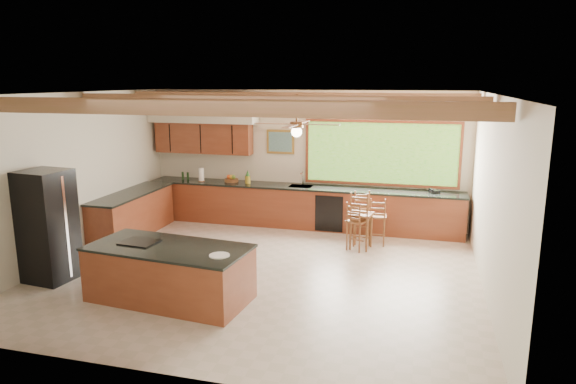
# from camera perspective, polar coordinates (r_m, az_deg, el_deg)

# --- Properties ---
(ground) EXTENTS (7.20, 7.20, 0.00)m
(ground) POSITION_cam_1_polar(r_m,az_deg,el_deg) (8.89, -3.05, -8.86)
(ground) COLOR #BBAC9B
(ground) RESTS_ON ground
(room_shell) EXTENTS (7.27, 6.54, 3.02)m
(room_shell) POSITION_cam_1_polar(r_m,az_deg,el_deg) (9.01, -2.96, 5.97)
(room_shell) COLOR beige
(room_shell) RESTS_ON ground
(counter_run) EXTENTS (7.12, 3.10, 1.24)m
(counter_run) POSITION_cam_1_polar(r_m,az_deg,el_deg) (11.28, -3.10, -1.78)
(counter_run) COLOR brown
(counter_run) RESTS_ON ground
(island) EXTENTS (2.47, 1.34, 0.85)m
(island) POSITION_cam_1_polar(r_m,az_deg,el_deg) (7.89, -13.01, -8.74)
(island) COLOR brown
(island) RESTS_ON ground
(refrigerator) EXTENTS (0.78, 0.76, 1.82)m
(refrigerator) POSITION_cam_1_polar(r_m,az_deg,el_deg) (9.15, -25.14, -3.43)
(refrigerator) COLOR black
(refrigerator) RESTS_ON ground
(bar_stool_a) EXTENTS (0.44, 0.44, 0.96)m
(bar_stool_a) POSITION_cam_1_polar(r_m,az_deg,el_deg) (9.85, 7.64, -3.34)
(bar_stool_a) COLOR brown
(bar_stool_a) RESTS_ON ground
(bar_stool_b) EXTENTS (0.47, 0.47, 1.14)m
(bar_stool_b) POSITION_cam_1_polar(r_m,az_deg,el_deg) (9.91, 8.12, -2.61)
(bar_stool_b) COLOR brown
(bar_stool_b) RESTS_ON ground
(bar_stool_c) EXTENTS (0.47, 0.47, 1.02)m
(bar_stool_c) POSITION_cam_1_polar(r_m,az_deg,el_deg) (10.66, 7.98, -1.92)
(bar_stool_c) COLOR brown
(bar_stool_c) RESTS_ON ground
(bar_stool_d) EXTENTS (0.37, 0.37, 0.97)m
(bar_stool_d) POSITION_cam_1_polar(r_m,az_deg,el_deg) (10.23, 9.89, -2.78)
(bar_stool_d) COLOR brown
(bar_stool_d) RESTS_ON ground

